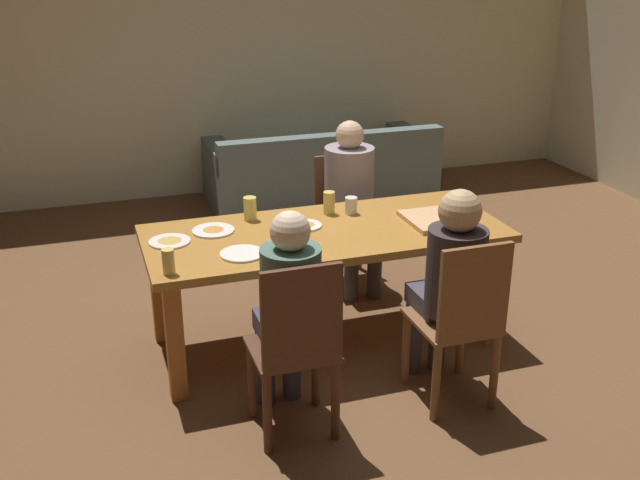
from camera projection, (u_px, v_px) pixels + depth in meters
ground_plane at (325, 340)px, 4.71m from camera, size 20.00×20.00×0.00m
back_wall at (213, 40)px, 7.04m from camera, size 7.70×0.12×2.94m
dining_table at (325, 245)px, 4.47m from camera, size 2.13×0.89×0.75m
chair_0 at (461, 320)px, 3.88m from camera, size 0.41×0.43×0.97m
person_0 at (450, 275)px, 3.93m from camera, size 0.31×0.50×1.19m
chair_1 at (344, 217)px, 5.42m from camera, size 0.39×0.45×0.91m
person_1 at (351, 192)px, 5.22m from camera, size 0.35×0.52×1.20m
chair_2 at (297, 348)px, 3.61m from camera, size 0.41×0.38×0.98m
person_2 at (288, 302)px, 3.67m from camera, size 0.29×0.47×1.18m
pizza_box_0 at (438, 219)px, 4.56m from camera, size 0.38×0.38×0.03m
plate_0 at (242, 254)px, 4.08m from camera, size 0.24×0.24×0.01m
plate_1 at (305, 225)px, 4.48m from camera, size 0.21×0.21×0.03m
plate_2 at (170, 241)px, 4.24m from camera, size 0.24×0.24×0.03m
plate_3 at (213, 230)px, 4.41m from camera, size 0.25×0.25×0.03m
drinking_glass_0 at (329, 203)px, 4.67m from camera, size 0.07×0.07×0.14m
drinking_glass_1 at (168, 262)px, 3.82m from camera, size 0.07×0.07×0.14m
drinking_glass_2 at (250, 209)px, 4.57m from camera, size 0.08×0.08×0.14m
drinking_glass_3 at (351, 205)px, 4.68m from camera, size 0.08×0.08×0.11m
couch at (321, 174)px, 7.13m from camera, size 2.12×0.91×0.74m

